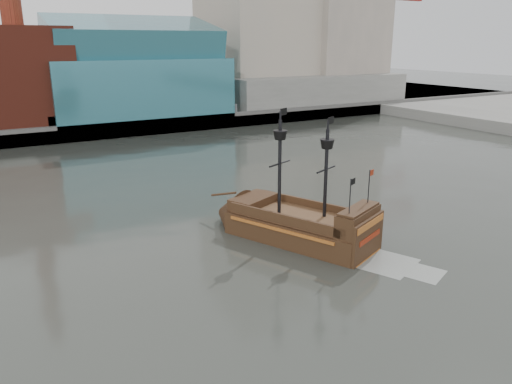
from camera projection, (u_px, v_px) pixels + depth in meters
ground at (366, 335)px, 26.15m from camera, size 400.00×400.00×0.00m
promenade_far at (59, 112)px, 102.01m from camera, size 220.00×60.00×2.00m
seawall at (91, 132)px, 77.51m from camera, size 220.00×1.00×2.60m
crane_a at (384, 24)px, 126.29m from camera, size 22.50×4.00×32.25m
crane_b at (383, 39)px, 140.21m from camera, size 19.10×4.00×26.25m
pirate_ship at (302, 229)px, 38.35m from camera, size 9.64×15.03×10.86m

